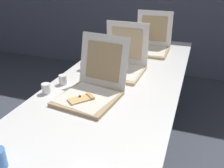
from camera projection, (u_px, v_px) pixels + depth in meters
name	position (u px, v px, depth m)	size (l,w,h in m)	color
table	(118.00, 87.00, 1.79)	(0.88, 2.37, 0.76)	silver
pizza_box_front	(91.00, 90.00, 1.53)	(0.39, 0.46, 0.36)	tan
pizza_box_middle	(121.00, 65.00, 1.90)	(0.35, 0.36, 0.36)	tan
pizza_box_back	(151.00, 46.00, 2.36)	(0.34, 0.35, 0.36)	tan
cup_white_near_left	(46.00, 88.00, 1.59)	(0.06, 0.06, 0.07)	white
cup_white_near_center	(63.00, 80.00, 1.71)	(0.06, 0.06, 0.07)	white
cup_white_mid	(84.00, 66.00, 1.95)	(0.06, 0.06, 0.07)	white
cup_white_far	(106.00, 55.00, 2.18)	(0.06, 0.06, 0.07)	white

